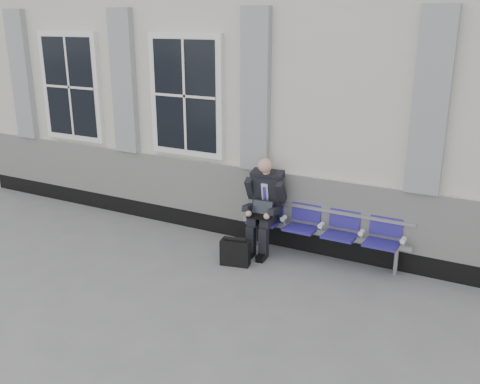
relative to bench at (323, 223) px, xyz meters
The scene contains 5 objects.
ground 3.13m from the bench, 154.60° to the right, with size 70.00×70.00×0.00m, color slate.
station_building 3.91m from the bench, 142.54° to the left, with size 14.40×4.40×4.49m.
bench is the anchor object (origin of this frame).
businessman 0.93m from the bench, behind, with size 0.62×0.83×1.47m.
briefcase 1.36m from the bench, 141.28° to the right, with size 0.45×0.27×0.43m.
Camera 1 is at (5.20, -5.71, 3.41)m, focal length 40.00 mm.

